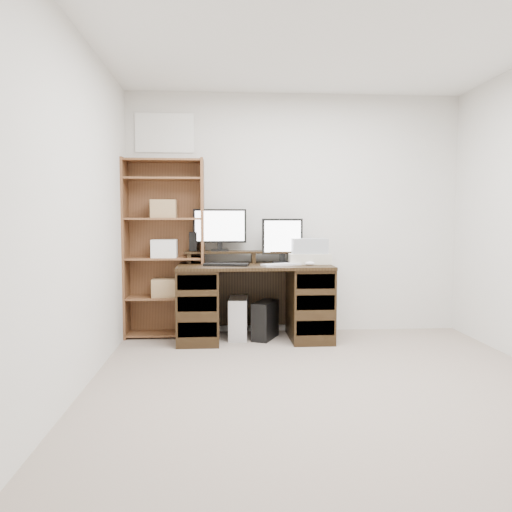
{
  "coord_description": "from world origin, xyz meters",
  "views": [
    {
      "loc": [
        -0.76,
        -3.25,
        1.21
      ],
      "look_at": [
        -0.45,
        1.43,
        0.85
      ],
      "focal_mm": 35.0,
      "sensor_mm": 36.0,
      "label": 1
    }
  ],
  "objects": [
    {
      "name": "tower_silver",
      "position": [
        -0.61,
        1.71,
        0.2
      ],
      "size": [
        0.21,
        0.42,
        0.41
      ],
      "primitive_type": "cube",
      "rotation": [
        0.0,
        0.0,
        -0.08
      ],
      "color": "silver",
      "rests_on": "ground"
    },
    {
      "name": "mouse",
      "position": [
        0.08,
        1.52,
        0.77
      ],
      "size": [
        0.11,
        0.08,
        0.04
      ],
      "primitive_type": "ellipsoid",
      "rotation": [
        0.0,
        0.0,
        0.22
      ],
      "color": "white",
      "rests_on": "desk"
    },
    {
      "name": "speaker",
      "position": [
        -1.06,
        1.88,
        0.97
      ],
      "size": [
        0.08,
        0.08,
        0.19
      ],
      "primitive_type": "cube",
      "rotation": [
        0.0,
        0.0,
        -0.03
      ],
      "color": "black",
      "rests_on": "riser_shelf"
    },
    {
      "name": "room",
      "position": [
        -0.0,
        0.0,
        1.25
      ],
      "size": [
        3.54,
        4.04,
        2.54
      ],
      "color": "gray",
      "rests_on": "ground"
    },
    {
      "name": "keyboard_black",
      "position": [
        -0.73,
        1.52,
        0.76
      ],
      "size": [
        0.45,
        0.22,
        0.02
      ],
      "primitive_type": "cube",
      "rotation": [
        0.0,
        0.0,
        -0.19
      ],
      "color": "black",
      "rests_on": "desk"
    },
    {
      "name": "desk",
      "position": [
        -0.45,
        1.64,
        0.39
      ],
      "size": [
        1.5,
        0.7,
        0.75
      ],
      "color": "black",
      "rests_on": "ground"
    },
    {
      "name": "bookshelf",
      "position": [
        -1.35,
        1.86,
        0.92
      ],
      "size": [
        0.8,
        0.3,
        1.8
      ],
      "color": "brown",
      "rests_on": "ground"
    },
    {
      "name": "basket",
      "position": [
        0.11,
        1.72,
        0.93
      ],
      "size": [
        0.35,
        0.25,
        0.15
      ],
      "primitive_type": "cube",
      "rotation": [
        0.0,
        0.0,
        -0.0
      ],
      "color": "#989DA3",
      "rests_on": "printer"
    },
    {
      "name": "keyboard_white",
      "position": [
        -0.2,
        1.53,
        0.76
      ],
      "size": [
        0.41,
        0.28,
        0.02
      ],
      "primitive_type": "cube",
      "rotation": [
        0.0,
        0.0,
        0.44
      ],
      "color": "silver",
      "rests_on": "desk"
    },
    {
      "name": "monitor_wide",
      "position": [
        -0.79,
        1.88,
        1.11
      ],
      "size": [
        0.54,
        0.14,
        0.43
      ],
      "rotation": [
        0.0,
        0.0,
        0.03
      ],
      "color": "black",
      "rests_on": "riser_shelf"
    },
    {
      "name": "printer",
      "position": [
        0.11,
        1.72,
        0.8
      ],
      "size": [
        0.41,
        0.31,
        0.1
      ],
      "primitive_type": "cube",
      "rotation": [
        0.0,
        0.0,
        0.0
      ],
      "color": "beige",
      "rests_on": "desk"
    },
    {
      "name": "riser_shelf",
      "position": [
        -0.45,
        1.85,
        0.84
      ],
      "size": [
        1.4,
        0.22,
        0.12
      ],
      "color": "black",
      "rests_on": "desk"
    },
    {
      "name": "monitor_small",
      "position": [
        -0.16,
        1.77,
        1.0
      ],
      "size": [
        0.41,
        0.16,
        0.45
      ],
      "rotation": [
        0.0,
        0.0,
        0.05
      ],
      "color": "black",
      "rests_on": "desk"
    },
    {
      "name": "tower_black",
      "position": [
        -0.34,
        1.66,
        0.19
      ],
      "size": [
        0.3,
        0.41,
        0.38
      ],
      "rotation": [
        0.0,
        0.0,
        -0.43
      ],
      "color": "black",
      "rests_on": "ground"
    }
  ]
}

